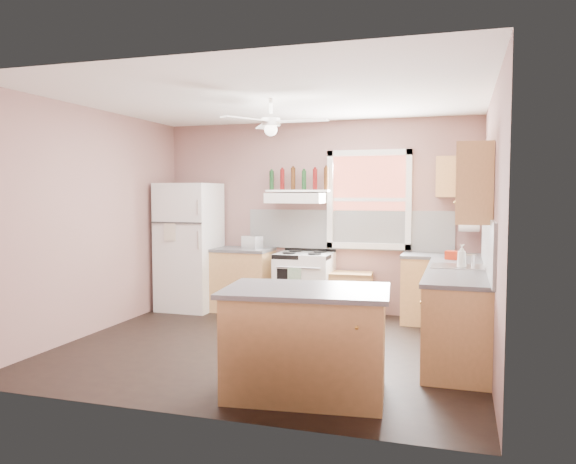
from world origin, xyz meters
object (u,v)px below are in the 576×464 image
(refrigerator, at_px, (189,247))
(cart, at_px, (350,295))
(stove, at_px, (305,284))
(island, at_px, (306,344))
(toaster, at_px, (252,242))

(refrigerator, bearing_deg, cart, 4.95)
(stove, xyz_separation_m, cart, (0.62, 0.05, -0.13))
(refrigerator, bearing_deg, island, -47.85)
(toaster, xyz_separation_m, cart, (1.40, 0.05, -0.69))
(toaster, xyz_separation_m, stove, (0.78, 0.00, -0.56))
(stove, bearing_deg, toaster, -179.58)
(refrigerator, height_order, toaster, refrigerator)
(refrigerator, distance_m, stove, 1.77)
(toaster, height_order, cart, toaster)
(island, bearing_deg, refrigerator, 125.35)
(stove, bearing_deg, refrigerator, -175.35)
(cart, xyz_separation_m, island, (0.22, -3.04, 0.13))
(refrigerator, relative_size, toaster, 6.53)
(toaster, distance_m, cart, 1.56)
(cart, bearing_deg, toaster, 177.61)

